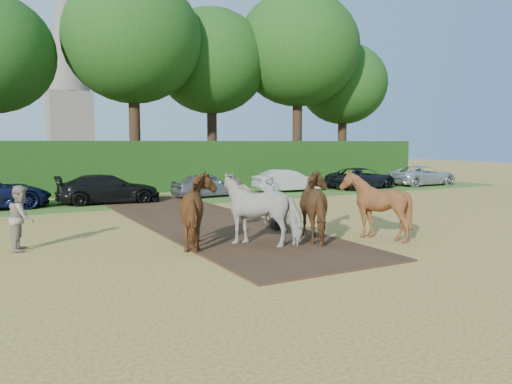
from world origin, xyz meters
name	(u,v)px	position (x,y,z in m)	size (l,w,h in m)	color
ground	(256,266)	(0.00, 0.00, 0.00)	(120.00, 120.00, 0.00)	gold
earth_strip	(201,220)	(1.50, 7.00, 0.03)	(4.50, 17.00, 0.05)	#472D1C
grass_verge	(116,203)	(0.00, 14.00, 0.01)	(50.00, 5.00, 0.03)	#38601E
hedgerow	(97,168)	(0.00, 18.50, 1.50)	(46.00, 1.60, 3.00)	#14380F
spectator_near	(22,218)	(-4.71, 4.61, 0.89)	(0.86, 0.67, 1.78)	#C7B29C
plough_team	(291,207)	(2.32, 2.05, 1.02)	(7.18, 5.28, 2.07)	brown
parked_cars	(182,186)	(3.36, 14.07, 0.68)	(40.70, 3.10, 1.49)	#A4A8AB
treeline	(52,38)	(-1.69, 21.69, 8.97)	(48.70, 10.60, 14.21)	#382616
church	(67,52)	(4.00, 55.00, 13.73)	(5.20, 5.20, 27.00)	slate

